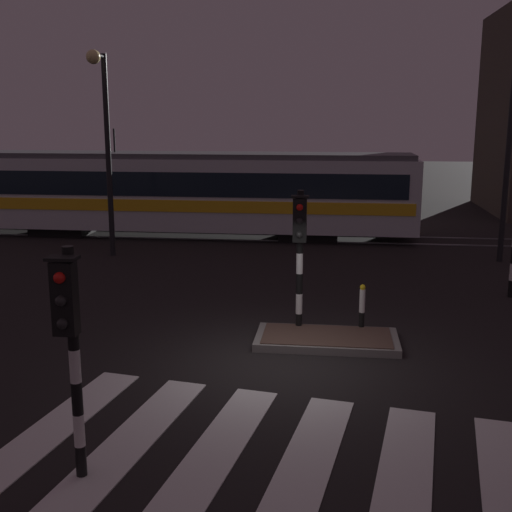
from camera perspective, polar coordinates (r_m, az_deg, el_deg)
name	(u,v)px	position (r m, az deg, el deg)	size (l,w,h in m)	color
ground_plane	(281,365)	(12.20, 2.28, -9.67)	(120.00, 120.00, 0.00)	black
rail_near	(309,242)	(24.04, 4.74, 1.29)	(80.00, 0.12, 0.03)	#59595E
rail_far	(310,235)	(25.45, 4.87, 1.90)	(80.00, 0.12, 0.03)	#59595E
crosswalk_zebra	(261,457)	(9.14, 0.41, -17.52)	(7.67, 5.20, 0.02)	silver
traffic_island	(327,339)	(13.33, 6.32, -7.39)	(2.91, 1.43, 0.18)	slate
traffic_light_kerb_mid_left	(70,331)	(8.13, -16.29, -6.47)	(0.36, 0.42, 3.04)	black
traffic_light_median_centre	(300,241)	(13.30, 3.92, 1.32)	(0.36, 0.42, 3.09)	black
street_lamp_trackside_left	(104,128)	(21.48, -13.39, 11.03)	(0.44, 1.21, 6.59)	black
tram	(183,191)	(25.15, -6.53, 5.74)	(18.04, 2.58, 4.15)	silver
bollard_island_edge	(362,310)	(13.81, 9.43, -4.73)	(0.12, 0.12, 1.11)	black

